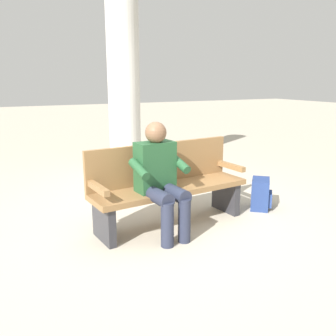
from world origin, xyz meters
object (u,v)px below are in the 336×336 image
(bench_near, at_px, (168,184))
(person_seated, at_px, (161,177))
(backpack, at_px, (261,194))
(support_pillar, at_px, (123,56))

(bench_near, xyz_separation_m, person_seated, (0.21, 0.25, 0.17))
(backpack, height_order, support_pillar, support_pillar)
(backpack, xyz_separation_m, support_pillar, (0.83, -2.64, 1.78))
(person_seated, bearing_deg, backpack, -179.79)
(backpack, distance_m, support_pillar, 3.29)
(backpack, bearing_deg, bench_near, -4.64)
(person_seated, xyz_separation_m, support_pillar, (-0.64, -2.79, 1.34))
(bench_near, height_order, support_pillar, support_pillar)
(person_seated, height_order, support_pillar, support_pillar)
(person_seated, distance_m, support_pillar, 3.16)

